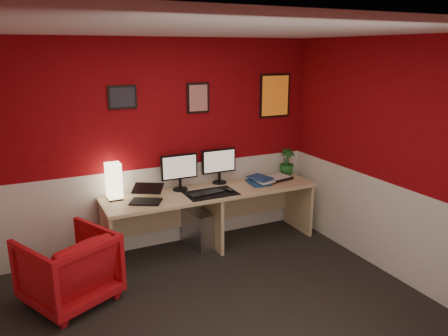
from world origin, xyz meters
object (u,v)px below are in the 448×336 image
laptop (146,193)px  desk (212,219)px  zen_tray (277,178)px  shoji_lamp (114,182)px  armchair (69,268)px  pc_tower (198,229)px  potted_plant (287,162)px  monitor_right (219,161)px  monitor_left (180,167)px

laptop → desk: bearing=34.3°
desk → zen_tray: (0.95, 0.05, 0.38)m
laptop → zen_tray: 1.79m
shoji_lamp → armchair: size_ratio=0.52×
laptop → pc_tower: (0.67, 0.16, -0.61)m
desk → potted_plant: 1.31m
desk → pc_tower: 0.23m
potted_plant → desk: bearing=-171.1°
laptop → armchair: 1.11m
desk → zen_tray: 1.02m
potted_plant → armchair: (-2.91, -0.70, -0.56)m
desk → zen_tray: zen_tray is taller
laptop → shoji_lamp: bearing=167.5°
desk → potted_plant: bearing=8.9°
desk → laptop: bearing=-175.1°
desk → armchair: (-1.73, -0.51, -0.02)m
laptop → monitor_right: monitor_right is taller
potted_plant → laptop: bearing=-172.7°
monitor_left → zen_tray: 1.32m
monitor_right → potted_plant: bearing=-2.8°
zen_tray → pc_tower: 1.23m
laptop → monitor_left: monitor_left is taller
shoji_lamp → desk: bearing=-9.3°
shoji_lamp → monitor_right: bearing=2.1°
desk → monitor_left: bearing=152.0°
monitor_left → shoji_lamp: bearing=179.7°
shoji_lamp → pc_tower: (0.96, -0.09, -0.70)m
monitor_right → zen_tray: size_ratio=1.66×
monitor_left → armchair: (-1.39, -0.69, -0.67)m
zen_tray → laptop: bearing=-176.1°
shoji_lamp → laptop: (0.28, -0.26, -0.09)m
pc_tower → armchair: 1.68m
monitor_right → pc_tower: (-0.36, -0.14, -0.80)m
laptop → zen_tray: size_ratio=0.94×
shoji_lamp → pc_tower: 1.19m
desk → shoji_lamp: shoji_lamp is taller
shoji_lamp → zen_tray: shoji_lamp is taller
monitor_left → zen_tray: bearing=-5.8°
laptop → monitor_left: (0.49, 0.25, 0.18)m
zen_tray → potted_plant: size_ratio=0.99×
desk → shoji_lamp: size_ratio=6.50×
monitor_left → monitor_right: same height
monitor_left → zen_tray: (1.29, -0.13, -0.28)m
desk → laptop: laptop is taller
monitor_right → zen_tray: (0.74, -0.18, -0.28)m
desk → laptop: 0.96m
potted_plant → pc_tower: bearing=-175.9°
desk → shoji_lamp: (-1.12, 0.18, 0.56)m
potted_plant → shoji_lamp: bearing=-180.0°
zen_tray → shoji_lamp: bearing=176.3°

